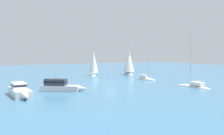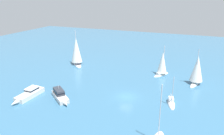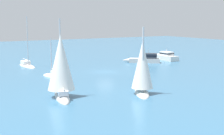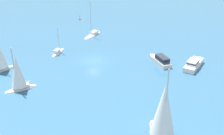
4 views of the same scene
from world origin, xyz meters
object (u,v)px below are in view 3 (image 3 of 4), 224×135
sloop_1 (54,77)px  ketch (27,65)px  sloop (61,69)px  sailboat (142,70)px  powerboat (164,56)px  motor_cruiser (145,59)px

sloop_1 → ketch: ketch is taller
sloop → sailboat: size_ratio=1.13×
sloop → powerboat: (-20.26, 31.07, -2.46)m
sloop_1 → powerboat: size_ratio=0.76×
ketch → sailboat: (28.69, 4.62, 2.64)m
sloop → powerboat: 37.18m
ketch → sloop_1: bearing=-1.5°
ketch → sailboat: 29.18m
motor_cruiser → sloop_1: bearing=54.7°
motor_cruiser → powerboat: motor_cruiser is taller
sloop → ketch: size_ratio=0.98×
motor_cruiser → ketch: 22.15m
sloop → sloop_1: 13.14m
ketch → sailboat: ketch is taller
motor_cruiser → sloop: bearing=74.8°
motor_cruiser → powerboat: bearing=-125.9°
sloop_1 → ketch: bearing=-13.7°
motor_cruiser → sailboat: size_ratio=0.82×
sloop_1 → powerboat: sloop_1 is taller
sloop → sailboat: (3.14, 8.48, -0.35)m
sailboat → powerboat: (-23.40, 22.59, -2.11)m
sloop → motor_cruiser: bearing=-37.8°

